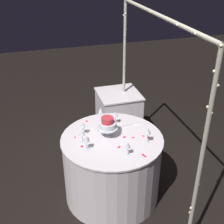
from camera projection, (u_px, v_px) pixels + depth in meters
ground_plane at (112, 193)px, 3.62m from camera, size 12.00×12.00×0.00m
decorative_arch at (154, 85)px, 3.07m from camera, size 1.98×0.06×2.06m
main_table at (112, 167)px, 3.43m from camera, size 1.10×1.10×0.79m
side_table at (118, 120)px, 4.29m from camera, size 0.56×0.56×0.85m
tiered_cake at (108, 124)px, 3.20m from camera, size 0.22×0.22×0.23m
wine_glass_0 at (101, 111)px, 3.49m from camera, size 0.06×0.06×0.18m
wine_glass_1 at (86, 139)px, 3.00m from camera, size 0.07×0.07×0.16m
wine_glass_2 at (115, 115)px, 3.45m from camera, size 0.06×0.06×0.15m
wine_glass_3 at (83, 125)px, 3.25m from camera, size 0.06×0.06×0.15m
wine_glass_4 at (148, 131)px, 3.10m from camera, size 0.06×0.06×0.18m
wine_glass_5 at (128, 146)px, 2.93m from camera, size 0.06×0.06×0.15m
wine_glass_6 at (82, 134)px, 3.11m from camera, size 0.06×0.06×0.14m
cake_knife at (129, 125)px, 3.47m from camera, size 0.05×0.30×0.01m
rose_petal_0 at (148, 137)px, 3.24m from camera, size 0.05×0.04×0.00m
rose_petal_1 at (119, 147)px, 3.09m from camera, size 0.05×0.05×0.00m
rose_petal_2 at (82, 146)px, 3.10m from camera, size 0.04×0.03×0.00m
rose_petal_3 at (133, 138)px, 3.24m from camera, size 0.03×0.04×0.00m
rose_petal_4 at (87, 121)px, 3.54m from camera, size 0.03×0.02×0.00m
rose_petal_5 at (143, 136)px, 3.27m from camera, size 0.04×0.04×0.00m
rose_petal_6 at (124, 137)px, 3.25m from camera, size 0.05×0.05×0.00m
rose_petal_7 at (75, 137)px, 3.25m from camera, size 0.04×0.03×0.00m
rose_petal_8 at (145, 156)px, 2.95m from camera, size 0.04×0.03×0.00m
rose_petal_9 at (143, 155)px, 2.97m from camera, size 0.04×0.04×0.00m
rose_petal_10 at (119, 121)px, 3.55m from camera, size 0.02×0.03×0.00m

